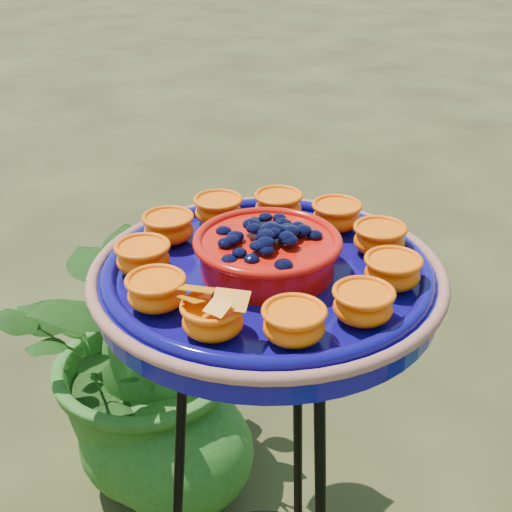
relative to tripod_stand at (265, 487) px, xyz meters
name	(u,v)px	position (x,y,z in m)	size (l,w,h in m)	color
tripod_stand	(265,487)	(0.00, 0.00, 0.00)	(0.38, 0.38, 0.93)	black
feeder_dish	(267,271)	(0.00, 0.00, 0.41)	(0.52, 0.52, 0.11)	#0C085F
shrub_back_left	(155,337)	(-0.59, 0.42, -0.16)	(0.72, 0.63, 0.81)	#224B14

